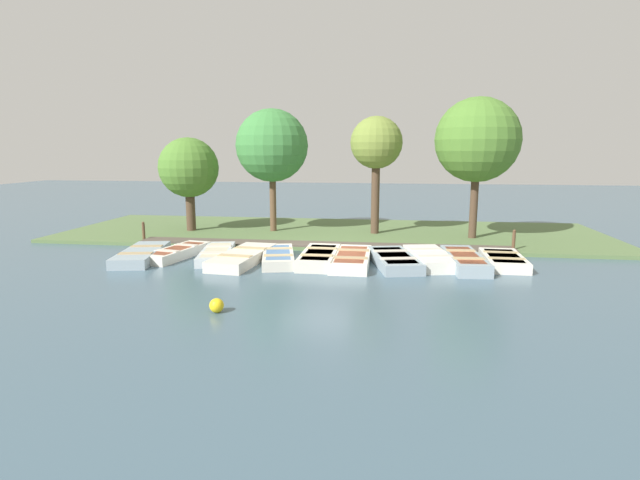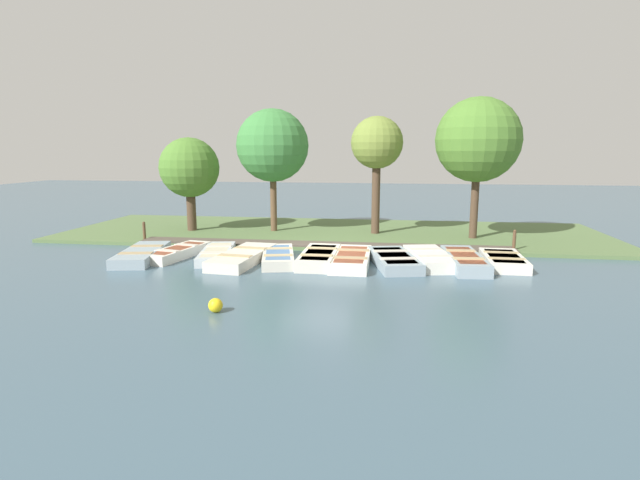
{
  "view_description": "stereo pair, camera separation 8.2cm",
  "coord_description": "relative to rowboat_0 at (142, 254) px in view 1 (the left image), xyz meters",
  "views": [
    {
      "loc": [
        17.33,
        2.62,
        3.8
      ],
      "look_at": [
        0.19,
        0.2,
        0.65
      ],
      "focal_mm": 28.0,
      "sensor_mm": 36.0,
      "label": 1
    },
    {
      "loc": [
        17.32,
        2.7,
        3.8
      ],
      "look_at": [
        0.19,
        0.2,
        0.65
      ],
      "focal_mm": 28.0,
      "sensor_mm": 36.0,
      "label": 2
    }
  ],
  "objects": [
    {
      "name": "rowboat_0",
      "position": [
        0.0,
        0.0,
        0.0
      ],
      "size": [
        3.54,
        1.81,
        0.36
      ],
      "rotation": [
        0.0,
        0.0,
        0.19
      ],
      "color": "#8C9EA8",
      "rests_on": "ground_plane"
    },
    {
      "name": "rowboat_1",
      "position": [
        -0.5,
        1.1,
        -0.0
      ],
      "size": [
        3.12,
        1.53,
        0.36
      ],
      "rotation": [
        0.0,
        0.0,
        -0.2
      ],
      "color": "silver",
      "rests_on": "ground_plane"
    },
    {
      "name": "rowboat_8",
      "position": [
        -0.66,
        9.97,
        0.03
      ],
      "size": [
        3.17,
        1.75,
        0.41
      ],
      "rotation": [
        0.0,
        0.0,
        0.2
      ],
      "color": "silver",
      "rests_on": "ground_plane"
    },
    {
      "name": "rowboat_4",
      "position": [
        -0.31,
        4.83,
        -0.0
      ],
      "size": [
        3.23,
        1.7,
        0.36
      ],
      "rotation": [
        0.0,
        0.0,
        0.23
      ],
      "color": "beige",
      "rests_on": "ground_plane"
    },
    {
      "name": "mooring_post_far",
      "position": [
        -2.93,
        13.17,
        0.27
      ],
      "size": [
        0.12,
        0.12,
        0.89
      ],
      "color": "brown",
      "rests_on": "ground_plane"
    },
    {
      "name": "park_tree_right",
      "position": [
        -5.29,
        12.05,
        3.98
      ],
      "size": [
        3.43,
        3.43,
        5.9
      ],
      "color": "#4C3828",
      "rests_on": "ground_plane"
    },
    {
      "name": "park_tree_left",
      "position": [
        -5.95,
        3.33,
        3.77
      ],
      "size": [
        3.22,
        3.22,
        5.58
      ],
      "color": "brown",
      "rests_on": "ground_plane"
    },
    {
      "name": "rowboat_9",
      "position": [
        -0.49,
        11.06,
        0.03
      ],
      "size": [
        3.4,
        1.28,
        0.42
      ],
      "rotation": [
        0.0,
        0.0,
        0.07
      ],
      "color": "#8C9EA8",
      "rests_on": "ground_plane"
    },
    {
      "name": "park_tree_center",
      "position": [
        -5.91,
        7.94,
        3.82
      ],
      "size": [
        2.25,
        2.25,
        5.22
      ],
      "color": "#4C3828",
      "rests_on": "ground_plane"
    },
    {
      "name": "park_tree_far_left",
      "position": [
        -5.53,
        -0.43,
        2.78
      ],
      "size": [
        2.68,
        2.68,
        4.34
      ],
      "color": "#4C3828",
      "rests_on": "ground_plane"
    },
    {
      "name": "rowboat_2",
      "position": [
        -0.53,
        2.54,
        -0.01
      ],
      "size": [
        3.3,
        1.62,
        0.34
      ],
      "rotation": [
        0.0,
        0.0,
        0.2
      ],
      "color": "#B2BCC1",
      "rests_on": "ground_plane"
    },
    {
      "name": "rowboat_3",
      "position": [
        -0.06,
        3.66,
        0.01
      ],
      "size": [
        3.68,
        1.58,
        0.38
      ],
      "rotation": [
        0.0,
        0.0,
        -0.1
      ],
      "color": "beige",
      "rests_on": "ground_plane"
    },
    {
      "name": "buoy",
      "position": [
        5.21,
        4.59,
        -0.01
      ],
      "size": [
        0.34,
        0.34,
        0.34
      ],
      "color": "yellow",
      "rests_on": "ground_plane"
    },
    {
      "name": "rowboat_7",
      "position": [
        -0.34,
        8.76,
        0.0
      ],
      "size": [
        3.38,
        1.92,
        0.37
      ],
      "rotation": [
        0.0,
        0.0,
        0.22
      ],
      "color": "#8C9EA8",
      "rests_on": "ground_plane"
    },
    {
      "name": "rowboat_6",
      "position": [
        -0.28,
        7.35,
        0.0
      ],
      "size": [
        3.34,
        1.2,
        0.37
      ],
      "rotation": [
        0.0,
        0.0,
        0.0
      ],
      "color": "silver",
      "rests_on": "ground_plane"
    },
    {
      "name": "rowboat_5",
      "position": [
        -0.33,
        6.25,
        0.02
      ],
      "size": [
        3.15,
        1.15,
        0.4
      ],
      "rotation": [
        0.0,
        0.0,
        -0.0
      ],
      "color": "beige",
      "rests_on": "ground_plane"
    },
    {
      "name": "mooring_post_near",
      "position": [
        -2.93,
        -1.41,
        0.27
      ],
      "size": [
        0.12,
        0.12,
        0.89
      ],
      "color": "brown",
      "rests_on": "ground_plane"
    },
    {
      "name": "dock_walkway",
      "position": [
        -2.8,
        5.97,
        -0.08
      ],
      "size": [
        1.02,
        14.53,
        0.2
      ],
      "color": "#51473D",
      "rests_on": "ground_plane"
    },
    {
      "name": "shore_bank",
      "position": [
        -6.27,
        5.97,
        -0.11
      ],
      "size": [
        8.0,
        24.0,
        0.14
      ],
      "color": "#567042",
      "rests_on": "ground_plane"
    },
    {
      "name": "rowboat_10",
      "position": [
        -0.81,
        12.37,
        -0.0
      ],
      "size": [
        2.69,
        1.29,
        0.36
      ],
      "rotation": [
        0.0,
        0.0,
        -0.02
      ],
      "color": "silver",
      "rests_on": "ground_plane"
    },
    {
      "name": "ground_plane",
      "position": [
        -1.27,
        5.97,
        -0.18
      ],
      "size": [
        80.0,
        80.0,
        0.0
      ],
      "primitive_type": "plane",
      "color": "#425B6B"
    }
  ]
}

